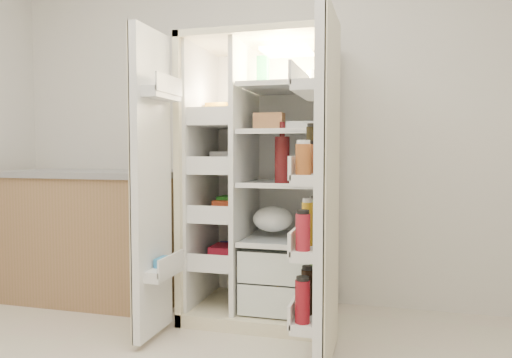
# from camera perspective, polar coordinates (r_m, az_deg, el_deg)

# --- Properties ---
(wall_back) EXTENTS (4.00, 0.02, 2.70)m
(wall_back) POSITION_cam_1_polar(r_m,az_deg,el_deg) (3.54, 1.30, 7.63)
(wall_back) COLOR silver
(wall_back) RESTS_ON floor
(refrigerator) EXTENTS (0.92, 0.70, 1.80)m
(refrigerator) POSITION_cam_1_polar(r_m,az_deg,el_deg) (3.20, 1.22, -2.83)
(refrigerator) COLOR beige
(refrigerator) RESTS_ON floor
(freezer_door) EXTENTS (0.15, 0.40, 1.72)m
(freezer_door) POSITION_cam_1_polar(r_m,az_deg,el_deg) (2.80, -12.13, -0.69)
(freezer_door) COLOR white
(freezer_door) RESTS_ON floor
(fridge_door) EXTENTS (0.17, 0.58, 1.72)m
(fridge_door) POSITION_cam_1_polar(r_m,az_deg,el_deg) (2.42, 7.95, -1.89)
(fridge_door) COLOR white
(fridge_door) RESTS_ON floor
(kitchen_counter) EXTENTS (1.30, 0.69, 0.94)m
(kitchen_counter) POSITION_cam_1_polar(r_m,az_deg,el_deg) (3.76, -18.05, -6.20)
(kitchen_counter) COLOR #926A49
(kitchen_counter) RESTS_ON floor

